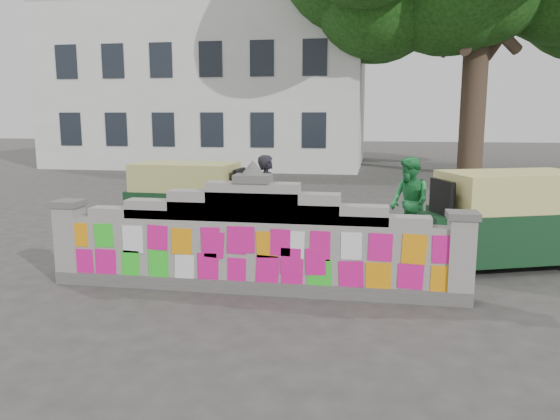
{
  "coord_description": "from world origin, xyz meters",
  "views": [
    {
      "loc": [
        1.79,
        -7.86,
        2.66
      ],
      "look_at": [
        0.23,
        1.0,
        1.1
      ],
      "focal_mm": 35.0,
      "sensor_mm": 36.0,
      "label": 1
    }
  ],
  "objects_px": {
    "rickshaw_left": "(189,196)",
    "rickshaw_right": "(507,218)",
    "pedestrian": "(409,203)",
    "cyclist_rider": "(268,209)",
    "cyclist_bike": "(268,226)"
  },
  "relations": [
    {
      "from": "cyclist_rider",
      "to": "rickshaw_right",
      "type": "xyz_separation_m",
      "value": [
        4.42,
        -0.43,
        0.05
      ]
    },
    {
      "from": "rickshaw_left",
      "to": "rickshaw_right",
      "type": "relative_size",
      "value": 0.93
    },
    {
      "from": "cyclist_bike",
      "to": "rickshaw_right",
      "type": "xyz_separation_m",
      "value": [
        4.42,
        -0.43,
        0.39
      ]
    },
    {
      "from": "pedestrian",
      "to": "rickshaw_right",
      "type": "xyz_separation_m",
      "value": [
        1.64,
        -1.11,
        -0.05
      ]
    },
    {
      "from": "rickshaw_right",
      "to": "rickshaw_left",
      "type": "bearing_deg",
      "value": -36.26
    },
    {
      "from": "cyclist_bike",
      "to": "rickshaw_left",
      "type": "distance_m",
      "value": 2.54
    },
    {
      "from": "pedestrian",
      "to": "rickshaw_right",
      "type": "height_order",
      "value": "pedestrian"
    },
    {
      "from": "cyclist_bike",
      "to": "rickshaw_right",
      "type": "distance_m",
      "value": 4.46
    },
    {
      "from": "cyclist_rider",
      "to": "rickshaw_right",
      "type": "distance_m",
      "value": 4.45
    },
    {
      "from": "rickshaw_left",
      "to": "cyclist_bike",
      "type": "bearing_deg",
      "value": -30.08
    },
    {
      "from": "pedestrian",
      "to": "rickshaw_left",
      "type": "relative_size",
      "value": 0.64
    },
    {
      "from": "pedestrian",
      "to": "cyclist_rider",
      "type": "bearing_deg",
      "value": -105.83
    },
    {
      "from": "rickshaw_right",
      "to": "pedestrian",
      "type": "bearing_deg",
      "value": -54.98
    },
    {
      "from": "rickshaw_right",
      "to": "cyclist_rider",
      "type": "bearing_deg",
      "value": -26.47
    },
    {
      "from": "cyclist_bike",
      "to": "rickshaw_right",
      "type": "height_order",
      "value": "rickshaw_right"
    }
  ]
}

